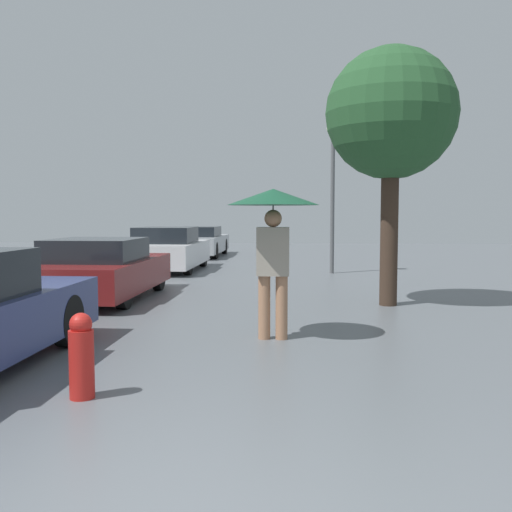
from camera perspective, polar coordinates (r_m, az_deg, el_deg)
The scene contains 7 objects.
pedestrian at distance 7.49m, azimuth 1.72°, elevation 3.91°, with size 1.21×1.21×1.99m.
parked_car_second at distance 11.62m, azimuth -15.38°, elevation -1.36°, with size 1.90×4.05×1.19m.
parked_car_third at distance 16.96m, azimuth -8.84°, elevation 0.59°, with size 1.87×4.07×1.28m.
parked_car_farthest at distance 22.61m, azimuth -5.62°, elevation 1.42°, with size 1.75×4.51×1.17m.
tree at distance 10.72m, azimuth 13.37°, elevation 13.48°, with size 2.34×2.34×4.62m.
street_lamp at distance 16.13m, azimuth 7.69°, elevation 8.81°, with size 0.37×0.37×4.20m.
fire_hydrant at distance 5.44m, azimuth -17.06°, elevation -9.53°, with size 0.22×0.22×0.78m.
Camera 1 is at (0.50, -2.52, 1.66)m, focal length 40.00 mm.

